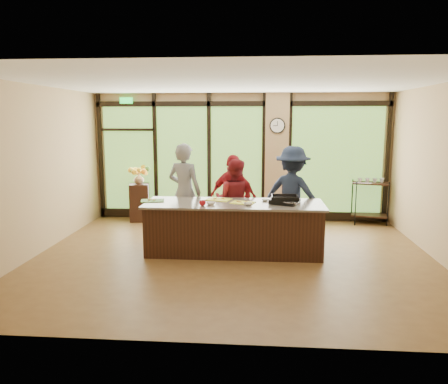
% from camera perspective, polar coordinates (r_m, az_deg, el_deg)
% --- Properties ---
extents(floor, '(7.00, 7.00, 0.00)m').
position_cam_1_polar(floor, '(7.77, 1.17, -8.52)').
color(floor, brown).
rests_on(floor, ground).
extents(ceiling, '(7.00, 7.00, 0.00)m').
position_cam_1_polar(ceiling, '(7.41, 1.26, 14.13)').
color(ceiling, white).
rests_on(ceiling, back_wall).
extents(back_wall, '(7.00, 0.00, 7.00)m').
position_cam_1_polar(back_wall, '(10.42, 2.18, 4.55)').
color(back_wall, tan).
rests_on(back_wall, floor).
extents(left_wall, '(0.00, 6.00, 6.00)m').
position_cam_1_polar(left_wall, '(8.40, -23.39, 2.56)').
color(left_wall, tan).
rests_on(left_wall, floor).
extents(right_wall, '(0.00, 6.00, 6.00)m').
position_cam_1_polar(right_wall, '(8.04, 27.00, 2.02)').
color(right_wall, tan).
rests_on(right_wall, floor).
extents(window_wall, '(6.90, 0.12, 3.00)m').
position_cam_1_polar(window_wall, '(10.38, 3.07, 3.94)').
color(window_wall, tan).
rests_on(window_wall, floor).
extents(island_base, '(3.10, 1.00, 0.88)m').
position_cam_1_polar(island_base, '(7.93, 1.31, -4.82)').
color(island_base, black).
rests_on(island_base, floor).
extents(countertop, '(3.20, 1.10, 0.04)m').
position_cam_1_polar(countertop, '(7.83, 1.33, -1.56)').
color(countertop, slate).
rests_on(countertop, island_base).
extents(wall_clock, '(0.36, 0.04, 0.36)m').
position_cam_1_polar(wall_clock, '(10.25, 6.98, 8.60)').
color(wall_clock, black).
rests_on(wall_clock, window_wall).
extents(cook_left, '(0.82, 0.67, 1.94)m').
position_cam_1_polar(cook_left, '(8.69, -5.18, -0.01)').
color(cook_left, gray).
rests_on(cook_left, floor).
extents(cook_midleft, '(0.90, 0.76, 1.64)m').
position_cam_1_polar(cook_midleft, '(8.61, 1.35, -1.08)').
color(cook_midleft, maroon).
rests_on(cook_midleft, floor).
extents(cook_midright, '(1.09, 0.76, 1.71)m').
position_cam_1_polar(cook_midright, '(8.67, 1.23, -0.75)').
color(cook_midright, maroon).
rests_on(cook_midright, floor).
extents(cook_right, '(1.40, 1.13, 1.88)m').
position_cam_1_polar(cook_right, '(8.69, 8.92, -0.28)').
color(cook_right, '#1A233A').
rests_on(cook_right, floor).
extents(roasting_pan, '(0.57, 0.52, 0.08)m').
position_cam_1_polar(roasting_pan, '(7.79, 7.92, -1.25)').
color(roasting_pan, black).
rests_on(roasting_pan, countertop).
extents(mixing_bowl, '(0.37, 0.37, 0.07)m').
position_cam_1_polar(mixing_bowl, '(7.69, 8.79, -1.44)').
color(mixing_bowl, silver).
rests_on(mixing_bowl, countertop).
extents(cutting_board_left, '(0.47, 0.39, 0.01)m').
position_cam_1_polar(cutting_board_left, '(8.10, -9.30, -1.12)').
color(cutting_board_left, '#488731').
rests_on(cutting_board_left, countertop).
extents(cutting_board_center, '(0.51, 0.44, 0.01)m').
position_cam_1_polar(cutting_board_center, '(8.10, -0.71, -0.99)').
color(cutting_board_center, yellow).
rests_on(cutting_board_center, countertop).
extents(cutting_board_right, '(0.47, 0.40, 0.01)m').
position_cam_1_polar(cutting_board_right, '(7.81, 2.46, -1.39)').
color(cutting_board_right, yellow).
rests_on(cutting_board_right, countertop).
extents(prep_bowl_near, '(0.17, 0.17, 0.05)m').
position_cam_1_polar(prep_bowl_near, '(7.65, -1.73, -1.49)').
color(prep_bowl_near, white).
rests_on(prep_bowl_near, countertop).
extents(prep_bowl_mid, '(0.18, 0.18, 0.05)m').
position_cam_1_polar(prep_bowl_mid, '(7.60, 3.14, -1.58)').
color(prep_bowl_mid, white).
rests_on(prep_bowl_mid, countertop).
extents(prep_bowl_far, '(0.17, 0.17, 0.03)m').
position_cam_1_polar(prep_bowl_far, '(8.04, 5.41, -1.05)').
color(prep_bowl_far, white).
rests_on(prep_bowl_far, countertop).
extents(red_ramekin, '(0.15, 0.15, 0.09)m').
position_cam_1_polar(red_ramekin, '(7.56, -2.83, -1.46)').
color(red_ramekin, red).
rests_on(red_ramekin, countertop).
extents(flower_stand, '(0.52, 0.52, 0.89)m').
position_cam_1_polar(flower_stand, '(10.57, -10.97, -1.33)').
color(flower_stand, black).
rests_on(flower_stand, floor).
extents(flower_vase, '(0.29, 0.29, 0.26)m').
position_cam_1_polar(flower_vase, '(10.48, -11.07, 1.74)').
color(flower_vase, '#92714F').
rests_on(flower_vase, flower_stand).
extents(bar_cart, '(0.87, 0.64, 1.07)m').
position_cam_1_polar(bar_cart, '(10.59, 18.52, -0.54)').
color(bar_cart, black).
rests_on(bar_cart, floor).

